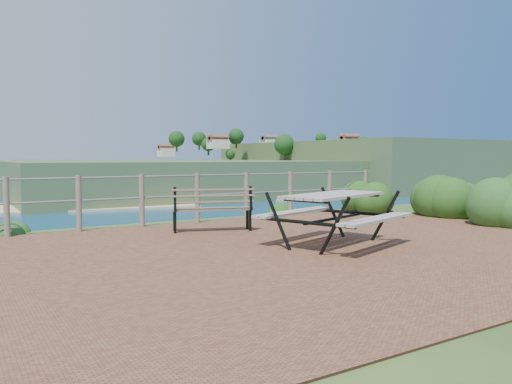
% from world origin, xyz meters
% --- Properties ---
extents(ground, '(10.00, 7.00, 0.12)m').
position_xyz_m(ground, '(0.00, 0.00, 0.00)').
color(ground, brown).
rests_on(ground, ground).
extents(safety_railing, '(9.40, 0.10, 1.00)m').
position_xyz_m(safety_railing, '(0.00, 3.35, 0.57)').
color(safety_railing, '#6B5B4C').
rests_on(safety_railing, ground).
extents(distant_bay, '(290.00, 232.36, 24.00)m').
position_xyz_m(distant_bay, '(173.07, 202.61, -1.52)').
color(distant_bay, '#39542A').
rests_on(distant_bay, ground).
extents(picnic_table, '(1.97, 1.52, 0.77)m').
position_xyz_m(picnic_table, '(0.64, -0.07, 0.49)').
color(picnic_table, gray).
rests_on(picnic_table, ground).
extents(park_bench, '(1.47, 0.82, 0.81)m').
position_xyz_m(park_bench, '(-0.26, 2.16, 0.54)').
color(park_bench, brown).
rests_on(park_bench, ground).
extents(shrub_right_front, '(1.37, 1.37, 1.95)m').
position_xyz_m(shrub_right_front, '(5.19, 1.50, 0.00)').
color(shrub_right_front, '#1D3E13').
rests_on(shrub_right_front, ground).
extents(shrub_right_edge, '(0.98, 0.98, 1.41)m').
position_xyz_m(shrub_right_edge, '(4.60, 3.19, 0.00)').
color(shrub_right_edge, '#1D3E13').
rests_on(shrub_right_edge, ground).
extents(shrub_lip_west, '(0.72, 0.72, 0.44)m').
position_xyz_m(shrub_lip_west, '(-3.31, 3.80, 0.00)').
color(shrub_lip_west, '#1E4F1D').
rests_on(shrub_lip_west, ground).
extents(shrub_lip_east, '(0.66, 0.66, 0.35)m').
position_xyz_m(shrub_lip_east, '(2.57, 4.10, 0.00)').
color(shrub_lip_east, '#1D3E13').
rests_on(shrub_lip_east, ground).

